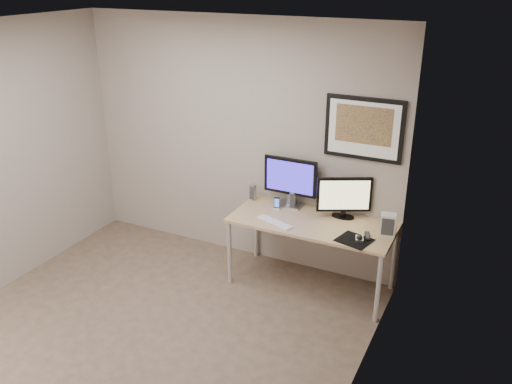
% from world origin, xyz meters
% --- Properties ---
extents(floor, '(3.60, 3.60, 0.00)m').
position_xyz_m(floor, '(0.00, 0.00, 0.00)').
color(floor, '#4B3D2F').
rests_on(floor, ground).
extents(room, '(3.60, 3.60, 3.60)m').
position_xyz_m(room, '(0.00, 0.45, 1.64)').
color(room, white).
rests_on(room, ground).
extents(desk, '(1.60, 0.70, 0.73)m').
position_xyz_m(desk, '(1.00, 1.35, 0.66)').
color(desk, '#947148').
rests_on(desk, floor).
extents(framed_art, '(0.75, 0.04, 0.60)m').
position_xyz_m(framed_art, '(1.35, 1.68, 1.62)').
color(framed_art, black).
rests_on(framed_art, room).
extents(monitor_large, '(0.57, 0.18, 0.51)m').
position_xyz_m(monitor_large, '(0.66, 1.60, 1.02)').
color(monitor_large, '#A7A7AC').
rests_on(monitor_large, desk).
extents(monitor_tv, '(0.49, 0.27, 0.42)m').
position_xyz_m(monitor_tv, '(1.24, 1.56, 0.95)').
color(monitor_tv, black).
rests_on(monitor_tv, desk).
extents(speaker_left, '(0.07, 0.07, 0.17)m').
position_xyz_m(speaker_left, '(0.24, 1.58, 0.81)').
color(speaker_left, '#A7A7AC').
rests_on(speaker_left, desk).
extents(speaker_right, '(0.08, 0.08, 0.16)m').
position_xyz_m(speaker_right, '(0.69, 1.59, 0.81)').
color(speaker_right, '#A7A7AC').
rests_on(speaker_right, desk).
extents(phone_dock, '(0.08, 0.08, 0.13)m').
position_xyz_m(phone_dock, '(0.58, 1.45, 0.80)').
color(phone_dock, black).
rests_on(phone_dock, desk).
extents(keyboard, '(0.43, 0.25, 0.01)m').
position_xyz_m(keyboard, '(0.68, 1.15, 0.74)').
color(keyboard, silver).
rests_on(keyboard, desk).
extents(mousepad, '(0.35, 0.33, 0.00)m').
position_xyz_m(mousepad, '(1.48, 1.14, 0.73)').
color(mousepad, black).
rests_on(mousepad, desk).
extents(mouse, '(0.09, 0.12, 0.04)m').
position_xyz_m(mouse, '(1.52, 1.17, 0.75)').
color(mouse, black).
rests_on(mouse, mousepad).
extents(remote, '(0.10, 0.17, 0.02)m').
position_xyz_m(remote, '(1.57, 1.26, 0.74)').
color(remote, black).
rests_on(remote, desk).
extents(fan_unit, '(0.16, 0.13, 0.21)m').
position_xyz_m(fan_unit, '(1.72, 1.38, 0.84)').
color(fan_unit, silver).
rests_on(fan_unit, desk).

